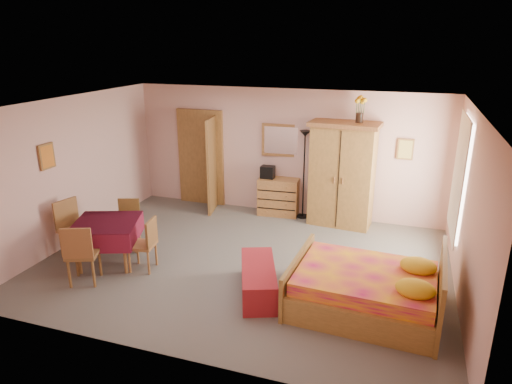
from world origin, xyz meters
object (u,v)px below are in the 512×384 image
(stereo, at_px, (268,172))
(dining_table, at_px, (108,243))
(wardrobe, at_px, (342,175))
(chair_west, at_px, (75,229))
(bench, at_px, (258,280))
(chair_north, at_px, (128,224))
(chair_east, at_px, (142,244))
(chair_south, at_px, (83,253))
(bed, at_px, (366,278))
(chest_of_drawers, at_px, (278,197))
(wall_mirror, at_px, (282,140))
(sunflower_vase, at_px, (360,109))
(floor_lamp, at_px, (304,175))

(stereo, xyz_separation_m, dining_table, (-1.81, -2.99, -0.55))
(wardrobe, distance_m, chair_west, 4.95)
(stereo, distance_m, dining_table, 3.54)
(wardrobe, relative_size, bench, 1.61)
(chair_north, height_order, chair_east, chair_east)
(stereo, relative_size, chair_south, 0.29)
(bed, distance_m, bench, 1.52)
(stereo, height_order, chair_east, stereo)
(chest_of_drawers, bearing_deg, wall_mirror, 85.74)
(bed, relative_size, bench, 1.55)
(chair_west, bearing_deg, wall_mirror, 154.04)
(bench, bearing_deg, chair_south, -168.67)
(chest_of_drawers, distance_m, sunflower_vase, 2.46)
(floor_lamp, distance_m, dining_table, 4.00)
(chair_north, bearing_deg, sunflower_vase, -168.52)
(floor_lamp, height_order, wardrobe, wardrobe)
(wardrobe, distance_m, chair_north, 4.12)
(floor_lamp, bearing_deg, chair_south, -124.84)
(bed, bearing_deg, floor_lamp, 120.24)
(wall_mirror, bearing_deg, bed, -61.47)
(sunflower_vase, height_order, chair_east, sunflower_vase)
(chair_west, bearing_deg, chest_of_drawers, 152.09)
(wardrobe, relative_size, chair_south, 2.13)
(chair_east, bearing_deg, bench, -101.68)
(bed, relative_size, chair_north, 2.40)
(stereo, height_order, dining_table, stereo)
(stereo, bearing_deg, bench, -75.22)
(sunflower_vase, relative_size, dining_table, 0.50)
(chest_of_drawers, bearing_deg, chair_east, -119.20)
(wardrobe, bearing_deg, dining_table, -134.22)
(wall_mirror, height_order, floor_lamp, wall_mirror)
(stereo, relative_size, chair_west, 0.28)
(dining_table, distance_m, chair_north, 0.70)
(floor_lamp, height_order, chair_south, floor_lamp)
(wall_mirror, distance_m, stereo, 0.72)
(chair_south, relative_size, chair_west, 0.98)
(chair_east, bearing_deg, sunflower_vase, -53.85)
(sunflower_vase, bearing_deg, chair_east, -135.33)
(sunflower_vase, height_order, bench, sunflower_vase)
(floor_lamp, height_order, chair_west, floor_lamp)
(sunflower_vase, xyz_separation_m, chair_west, (-4.26, -2.87, -1.81))
(chair_north, bearing_deg, chair_west, 28.40)
(floor_lamp, bearing_deg, bench, -88.87)
(chair_south, bearing_deg, sunflower_vase, 23.22)
(chair_west, bearing_deg, stereo, 154.51)
(stereo, bearing_deg, chair_north, -129.50)
(stereo, bearing_deg, wardrobe, -3.53)
(chair_south, height_order, chair_east, chair_south)
(floor_lamp, bearing_deg, chair_north, -138.82)
(chest_of_drawers, relative_size, bench, 0.65)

